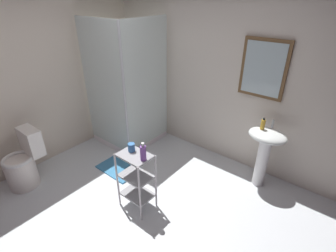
% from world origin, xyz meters
% --- Properties ---
extents(ground_plane, '(4.20, 4.20, 0.02)m').
position_xyz_m(ground_plane, '(0.00, 0.00, -0.01)').
color(ground_plane, silver).
extents(wall_back, '(4.20, 0.14, 2.50)m').
position_xyz_m(wall_back, '(0.01, 1.85, 1.25)').
color(wall_back, beige).
rests_on(wall_back, ground_plane).
extents(wall_left, '(0.10, 4.20, 2.50)m').
position_xyz_m(wall_left, '(-1.85, 0.00, 1.25)').
color(wall_left, beige).
rests_on(wall_left, ground_plane).
extents(shower_stall, '(0.92, 0.92, 2.00)m').
position_xyz_m(shower_stall, '(-1.19, 1.19, 0.46)').
color(shower_stall, white).
rests_on(shower_stall, ground_plane).
extents(pedestal_sink, '(0.46, 0.37, 0.81)m').
position_xyz_m(pedestal_sink, '(0.93, 1.52, 0.58)').
color(pedestal_sink, white).
rests_on(pedestal_sink, ground_plane).
extents(sink_faucet, '(0.03, 0.03, 0.10)m').
position_xyz_m(sink_faucet, '(0.93, 1.64, 0.86)').
color(sink_faucet, silver).
rests_on(sink_faucet, pedestal_sink).
extents(toilet, '(0.37, 0.49, 0.76)m').
position_xyz_m(toilet, '(-1.48, -0.42, 0.31)').
color(toilet, white).
rests_on(toilet, ground_plane).
extents(storage_cart, '(0.38, 0.28, 0.74)m').
position_xyz_m(storage_cart, '(-0.04, 0.22, 0.44)').
color(storage_cart, silver).
rests_on(storage_cart, ground_plane).
extents(hand_soap_bottle, '(0.05, 0.05, 0.15)m').
position_xyz_m(hand_soap_bottle, '(0.85, 1.52, 0.88)').
color(hand_soap_bottle, gold).
rests_on(hand_soap_bottle, pedestal_sink).
extents(conditioner_bottle_purple, '(0.06, 0.06, 0.21)m').
position_xyz_m(conditioner_bottle_purple, '(0.10, 0.21, 0.83)').
color(conditioner_bottle_purple, purple).
rests_on(conditioner_bottle_purple, storage_cart).
extents(rinse_cup, '(0.08, 0.08, 0.09)m').
position_xyz_m(rinse_cup, '(-0.12, 0.25, 0.79)').
color(rinse_cup, '#3870B2').
rests_on(rinse_cup, storage_cart).
extents(bath_mat, '(0.60, 0.40, 0.02)m').
position_xyz_m(bath_mat, '(-0.77, 0.55, 0.01)').
color(bath_mat, teal).
rests_on(bath_mat, ground_plane).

